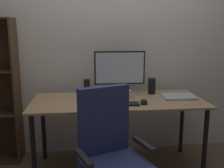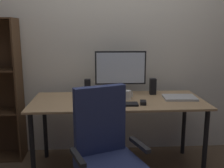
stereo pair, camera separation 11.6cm
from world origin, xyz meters
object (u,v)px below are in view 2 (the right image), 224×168
(keyboard, at_px, (122,104))
(monitor, at_px, (121,70))
(laptop, at_px, (180,98))
(mouse, at_px, (143,103))
(speaker_right, at_px, (153,86))
(speaker_left, at_px, (88,87))
(office_chair, at_px, (107,163))
(desk, at_px, (118,107))
(coffee_mug, at_px, (127,95))

(keyboard, bearing_deg, monitor, 88.94)
(monitor, relative_size, laptop, 1.67)
(mouse, bearing_deg, speaker_right, 73.98)
(keyboard, xyz_separation_m, speaker_left, (-0.33, 0.40, 0.08))
(laptop, xyz_separation_m, speaker_left, (-0.93, 0.20, 0.07))
(monitor, bearing_deg, office_chair, -100.98)
(desk, relative_size, office_chair, 1.68)
(mouse, relative_size, laptop, 0.30)
(desk, height_order, laptop, laptop)
(monitor, bearing_deg, keyboard, -92.75)
(monitor, relative_size, keyboard, 1.84)
(speaker_left, xyz_separation_m, office_chair, (0.16, -0.93, -0.37))
(desk, height_order, mouse, mouse)
(desk, xyz_separation_m, monitor, (0.04, 0.22, 0.34))
(coffee_mug, relative_size, speaker_left, 0.59)
(mouse, height_order, office_chair, office_chair)
(desk, bearing_deg, speaker_left, 145.48)
(keyboard, distance_m, speaker_left, 0.52)
(desk, xyz_separation_m, speaker_left, (-0.30, 0.21, 0.16))
(coffee_mug, bearing_deg, keyboard, -108.51)
(mouse, xyz_separation_m, coffee_mug, (-0.13, 0.18, 0.03))
(monitor, height_order, speaker_left, monitor)
(laptop, bearing_deg, office_chair, -132.88)
(mouse, height_order, speaker_left, speaker_left)
(office_chair, bearing_deg, coffee_mug, 51.83)
(coffee_mug, height_order, speaker_right, speaker_right)
(office_chair, bearing_deg, mouse, 36.22)
(desk, xyz_separation_m, mouse, (0.22, -0.17, 0.10))
(monitor, xyz_separation_m, coffee_mug, (0.05, -0.21, -0.22))
(desk, relative_size, speaker_right, 9.95)
(desk, xyz_separation_m, office_chair, (-0.14, -0.73, -0.20))
(keyboard, distance_m, coffee_mug, 0.21)
(speaker_left, height_order, speaker_right, same)
(coffee_mug, bearing_deg, speaker_left, 153.36)
(keyboard, height_order, office_chair, office_chair)
(speaker_left, xyz_separation_m, speaker_right, (0.70, 0.00, 0.00))
(mouse, distance_m, coffee_mug, 0.22)
(monitor, xyz_separation_m, keyboard, (-0.02, -0.40, -0.25))
(desk, distance_m, office_chair, 0.77)
(laptop, bearing_deg, speaker_right, 142.41)
(keyboard, relative_size, office_chair, 0.29)
(coffee_mug, distance_m, speaker_right, 0.36)
(keyboard, bearing_deg, speaker_right, 48.89)
(coffee_mug, relative_size, laptop, 0.31)
(desk, relative_size, monitor, 3.17)
(mouse, bearing_deg, desk, 150.68)
(coffee_mug, distance_m, laptop, 0.53)
(desk, relative_size, laptop, 5.29)
(keyboard, distance_m, mouse, 0.20)
(mouse, xyz_separation_m, laptop, (0.40, 0.18, -0.01))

